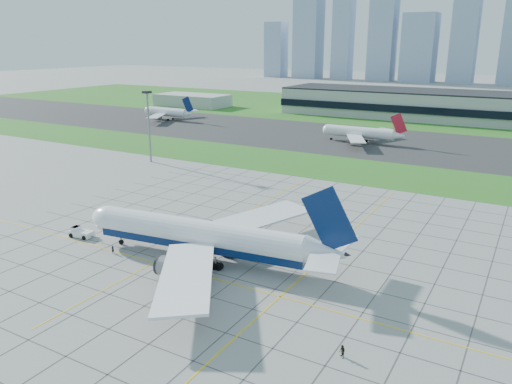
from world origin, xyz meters
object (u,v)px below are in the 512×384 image
(light_mast, at_px, (148,118))
(pushback_tug, at_px, (80,232))
(distant_jet_1, at_px, (361,132))
(airliner, at_px, (202,236))
(crew_far, at_px, (342,352))
(distant_jet_0, at_px, (168,112))
(crew_near, at_px, (113,249))

(light_mast, xyz_separation_m, pushback_tug, (36.35, -64.72, -15.19))
(distant_jet_1, bearing_deg, airliner, -84.65)
(crew_far, distance_m, distant_jet_0, 232.29)
(crew_far, bearing_deg, distant_jet_0, 174.89)
(crew_far, xyz_separation_m, distant_jet_0, (-165.47, 162.99, 3.52))
(pushback_tug, height_order, distant_jet_0, distant_jet_0)
(crew_far, bearing_deg, distant_jet_1, 147.14)
(distant_jet_1, bearing_deg, crew_far, -72.31)
(airliner, distance_m, distant_jet_1, 135.63)
(crew_near, height_order, crew_far, crew_far)
(crew_far, height_order, distant_jet_1, distant_jet_1)
(light_mast, height_order, airliner, light_mast)
(airliner, height_order, distant_jet_1, airliner)
(crew_near, xyz_separation_m, crew_far, (53.85, -10.33, 0.13))
(distant_jet_0, bearing_deg, airliner, -48.38)
(light_mast, relative_size, distant_jet_0, 0.60)
(light_mast, relative_size, pushback_tug, 3.15)
(pushback_tug, relative_size, distant_jet_0, 0.19)
(light_mast, xyz_separation_m, distant_jet_1, (54.79, 74.11, -11.70))
(airliner, xyz_separation_m, distant_jet_0, (-129.58, 145.83, -0.50))
(crew_far, relative_size, distant_jet_0, 0.04)
(light_mast, xyz_separation_m, crew_far, (103.33, -78.09, -15.22))
(light_mast, bearing_deg, crew_far, -37.08)
(light_mast, relative_size, crew_far, 13.35)
(pushback_tug, bearing_deg, light_mast, 112.31)
(crew_near, relative_size, crew_far, 0.87)
(airliner, xyz_separation_m, pushback_tug, (-31.08, -3.78, -3.99))
(pushback_tug, height_order, distant_jet_1, distant_jet_1)
(light_mast, distance_m, distant_jet_0, 105.86)
(pushback_tug, bearing_deg, crew_near, -20.08)
(airliner, relative_size, distant_jet_0, 1.37)
(pushback_tug, xyz_separation_m, crew_far, (66.98, -13.37, -0.04))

